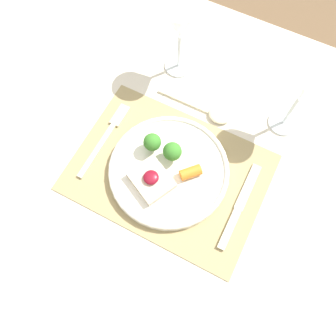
{
  "coord_description": "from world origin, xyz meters",
  "views": [
    {
      "loc": [
        0.12,
        -0.23,
        1.42
      ],
      "look_at": [
        -0.0,
        0.0,
        0.76
      ],
      "focal_mm": 35.0,
      "sensor_mm": 36.0,
      "label": 1
    }
  ],
  "objects_px": {
    "knife": "(237,211)",
    "wine_glass_far": "(180,25)",
    "dinner_plate": "(167,169)",
    "spoon": "(212,113)",
    "wine_glass_near": "(305,88)",
    "fork": "(107,135)"
  },
  "relations": [
    {
      "from": "dinner_plate",
      "to": "fork",
      "type": "bearing_deg",
      "value": 174.27
    },
    {
      "from": "spoon",
      "to": "wine_glass_far",
      "type": "bearing_deg",
      "value": 144.79
    },
    {
      "from": "dinner_plate",
      "to": "spoon",
      "type": "xyz_separation_m",
      "value": [
        0.03,
        0.18,
        -0.01
      ]
    },
    {
      "from": "fork",
      "to": "wine_glass_near",
      "type": "bearing_deg",
      "value": 34.72
    },
    {
      "from": "spoon",
      "to": "fork",
      "type": "bearing_deg",
      "value": -141.31
    },
    {
      "from": "fork",
      "to": "wine_glass_far",
      "type": "xyz_separation_m",
      "value": [
        0.06,
        0.25,
        0.13
      ]
    },
    {
      "from": "dinner_plate",
      "to": "wine_glass_far",
      "type": "xyz_separation_m",
      "value": [
        -0.11,
        0.27,
        0.12
      ]
    },
    {
      "from": "fork",
      "to": "dinner_plate",
      "type": "bearing_deg",
      "value": -2.92
    },
    {
      "from": "knife",
      "to": "wine_glass_far",
      "type": "relative_size",
      "value": 1.09
    },
    {
      "from": "spoon",
      "to": "wine_glass_near",
      "type": "distance_m",
      "value": 0.21
    },
    {
      "from": "knife",
      "to": "dinner_plate",
      "type": "bearing_deg",
      "value": 173.14
    },
    {
      "from": "knife",
      "to": "wine_glass_far",
      "type": "distance_m",
      "value": 0.42
    },
    {
      "from": "knife",
      "to": "wine_glass_far",
      "type": "height_order",
      "value": "wine_glass_far"
    },
    {
      "from": "knife",
      "to": "spoon",
      "type": "xyz_separation_m",
      "value": [
        -0.15,
        0.2,
        0.0
      ]
    },
    {
      "from": "dinner_plate",
      "to": "knife",
      "type": "xyz_separation_m",
      "value": [
        0.17,
        -0.01,
        -0.01
      ]
    },
    {
      "from": "wine_glass_far",
      "to": "knife",
      "type": "bearing_deg",
      "value": -45.33
    },
    {
      "from": "wine_glass_near",
      "to": "wine_glass_far",
      "type": "bearing_deg",
      "value": 173.41
    },
    {
      "from": "fork",
      "to": "wine_glass_near",
      "type": "height_order",
      "value": "wine_glass_near"
    },
    {
      "from": "dinner_plate",
      "to": "wine_glass_far",
      "type": "distance_m",
      "value": 0.32
    },
    {
      "from": "fork",
      "to": "wine_glass_near",
      "type": "distance_m",
      "value": 0.44
    },
    {
      "from": "spoon",
      "to": "wine_glass_far",
      "type": "xyz_separation_m",
      "value": [
        -0.13,
        0.09,
        0.13
      ]
    },
    {
      "from": "wine_glass_near",
      "to": "dinner_plate",
      "type": "bearing_deg",
      "value": -128.54
    }
  ]
}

